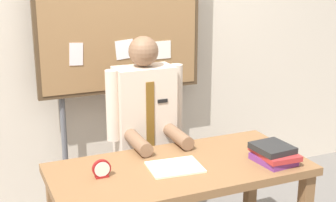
{
  "coord_description": "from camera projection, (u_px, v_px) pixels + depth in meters",
  "views": [
    {
      "loc": [
        -1.11,
        -2.39,
        1.91
      ],
      "look_at": [
        0.0,
        0.18,
        1.11
      ],
      "focal_mm": 51.75,
      "sensor_mm": 36.0,
      "label": 1
    }
  ],
  "objects": [
    {
      "name": "desk_clock",
      "position": [
        102.0,
        170.0,
        2.68
      ],
      "size": [
        0.11,
        0.04,
        0.11
      ],
      "color": "maroon",
      "rests_on": "desk"
    },
    {
      "name": "desk",
      "position": [
        180.0,
        181.0,
        2.88
      ],
      "size": [
        1.52,
        0.72,
        0.76
      ],
      "color": "brown",
      "rests_on": "ground_plane"
    },
    {
      "name": "bulletin_board",
      "position": [
        120.0,
        19.0,
        3.6
      ],
      "size": [
        1.28,
        0.09,
        2.12
      ],
      "color": "#4C3823",
      "rests_on": "ground_plane"
    },
    {
      "name": "person",
      "position": [
        145.0,
        146.0,
        3.39
      ],
      "size": [
        0.55,
        0.56,
        1.44
      ],
      "color": "#2D2D33",
      "rests_on": "ground_plane"
    },
    {
      "name": "open_notebook",
      "position": [
        175.0,
        167.0,
        2.82
      ],
      "size": [
        0.32,
        0.26,
        0.01
      ],
      "primitive_type": "cube",
      "rotation": [
        0.0,
        0.0,
        -0.09
      ],
      "color": "#F4EFCC",
      "rests_on": "desk"
    },
    {
      "name": "back_wall",
      "position": [
        113.0,
        36.0,
        3.82
      ],
      "size": [
        6.4,
        0.08,
        2.7
      ],
      "primitive_type": "cube",
      "color": "beige",
      "rests_on": "ground_plane"
    },
    {
      "name": "book_stack",
      "position": [
        274.0,
        153.0,
        2.89
      ],
      "size": [
        0.23,
        0.29,
        0.11
      ],
      "color": "#72337F",
      "rests_on": "desk"
    }
  ]
}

